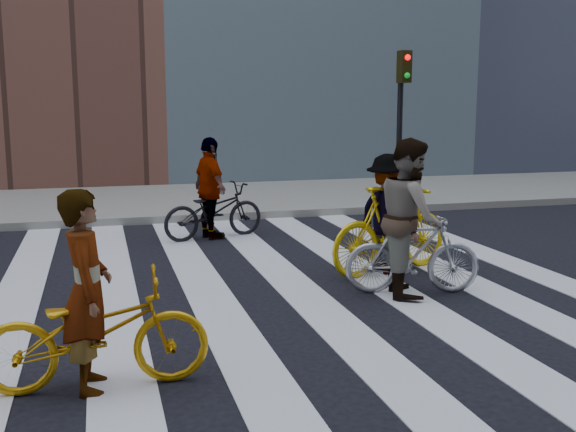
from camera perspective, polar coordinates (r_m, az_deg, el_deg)
name	(u,v)px	position (r m, az deg, el deg)	size (l,w,h in m)	color
ground	(254,292)	(8.25, -2.88, -6.44)	(100.00, 100.00, 0.00)	black
sidewalk_far	(180,201)	(15.49, -9.10, 1.30)	(100.00, 5.00, 0.15)	gray
zebra_crosswalk	(254,291)	(8.25, -2.88, -6.40)	(8.25, 10.00, 0.01)	silver
traffic_signal	(402,102)	(14.43, 9.61, 9.47)	(0.22, 0.42, 3.33)	black
bike_yellow_left	(96,332)	(5.65, -15.97, -9.43)	(0.62, 1.79, 0.94)	orange
bike_silver_mid	(413,254)	(8.20, 10.50, -3.18)	(0.46, 1.62, 0.97)	#A9ABB3
bike_yellow_right	(391,229)	(9.14, 8.74, -1.11)	(0.56, 1.98, 1.19)	#E0B60C
bike_dark_rear	(214,211)	(11.41, -6.32, 0.42)	(0.62, 1.79, 0.94)	black
rider_left	(87,291)	(5.55, -16.65, -6.10)	(0.59, 0.39, 1.62)	slate
rider_mid	(410,217)	(8.09, 10.28, -0.09)	(0.91, 0.71, 1.87)	slate
rider_right	(388,214)	(9.08, 8.48, 0.16)	(1.04, 0.60, 1.61)	slate
rider_rear	(210,188)	(11.34, -6.60, 2.33)	(1.00, 0.42, 1.71)	slate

